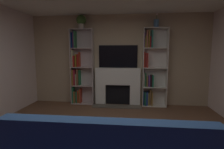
{
  "coord_description": "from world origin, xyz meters",
  "views": [
    {
      "loc": [
        0.4,
        -2.49,
        1.54
      ],
      "look_at": [
        0.0,
        1.1,
        1.09
      ],
      "focal_mm": 28.3,
      "sensor_mm": 36.0,
      "label": 1
    }
  ],
  "objects_px": {
    "bookshelf_left": "(80,69)",
    "potted_plant": "(81,21)",
    "bookshelf_right": "(152,69)",
    "vase_with_flowers": "(156,23)",
    "fireplace": "(118,85)",
    "tv": "(118,56)"
  },
  "relations": [
    {
      "from": "fireplace",
      "to": "vase_with_flowers",
      "type": "relative_size",
      "value": 3.58
    },
    {
      "from": "bookshelf_right",
      "to": "potted_plant",
      "type": "height_order",
      "value": "potted_plant"
    },
    {
      "from": "bookshelf_left",
      "to": "potted_plant",
      "type": "xyz_separation_m",
      "value": [
        0.09,
        -0.05,
        1.41
      ]
    },
    {
      "from": "bookshelf_right",
      "to": "vase_with_flowers",
      "type": "xyz_separation_m",
      "value": [
        0.08,
        -0.05,
        1.28
      ]
    },
    {
      "from": "fireplace",
      "to": "vase_with_flowers",
      "type": "height_order",
      "value": "vase_with_flowers"
    },
    {
      "from": "bookshelf_right",
      "to": "vase_with_flowers",
      "type": "relative_size",
      "value": 5.65
    },
    {
      "from": "fireplace",
      "to": "bookshelf_left",
      "type": "bearing_deg",
      "value": 179.22
    },
    {
      "from": "tv",
      "to": "bookshelf_right",
      "type": "bearing_deg",
      "value": -4.15
    },
    {
      "from": "potted_plant",
      "to": "bookshelf_right",
      "type": "bearing_deg",
      "value": 1.39
    },
    {
      "from": "tv",
      "to": "bookshelf_right",
      "type": "distance_m",
      "value": 1.04
    },
    {
      "from": "fireplace",
      "to": "vase_with_flowers",
      "type": "xyz_separation_m",
      "value": [
        1.06,
        -0.04,
        1.77
      ]
    },
    {
      "from": "fireplace",
      "to": "tv",
      "type": "relative_size",
      "value": 1.25
    },
    {
      "from": "fireplace",
      "to": "vase_with_flowers",
      "type": "bearing_deg",
      "value": -2.06
    },
    {
      "from": "tv",
      "to": "potted_plant",
      "type": "distance_m",
      "value": 1.47
    },
    {
      "from": "fireplace",
      "to": "bookshelf_left",
      "type": "height_order",
      "value": "bookshelf_left"
    },
    {
      "from": "tv",
      "to": "potted_plant",
      "type": "relative_size",
      "value": 2.92
    },
    {
      "from": "fireplace",
      "to": "tv",
      "type": "height_order",
      "value": "tv"
    },
    {
      "from": "fireplace",
      "to": "tv",
      "type": "distance_m",
      "value": 0.85
    },
    {
      "from": "bookshelf_left",
      "to": "bookshelf_right",
      "type": "relative_size",
      "value": 1.0
    },
    {
      "from": "bookshelf_right",
      "to": "tv",
      "type": "bearing_deg",
      "value": 175.85
    },
    {
      "from": "bookshelf_right",
      "to": "vase_with_flowers",
      "type": "height_order",
      "value": "vase_with_flowers"
    },
    {
      "from": "tv",
      "to": "bookshelf_left",
      "type": "bearing_deg",
      "value": -176.71
    }
  ]
}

